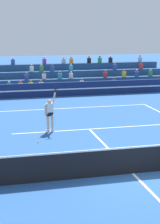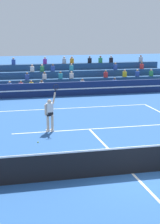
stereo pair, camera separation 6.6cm
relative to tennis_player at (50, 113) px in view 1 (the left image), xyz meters
name	(u,v)px [view 1 (the left image)]	position (x,y,z in m)	size (l,w,h in m)	color
ground_plane	(133,173)	(2.12, -6.49, -0.99)	(120.00, 120.00, 0.00)	#285699
court_lines	(133,173)	(2.12, -6.49, -0.99)	(11.10, 23.90, 0.01)	white
tennis_net	(133,160)	(2.12, -6.49, -0.45)	(12.00, 0.10, 1.10)	#2D6B38
sponsor_banner_wall	(57,89)	(2.12, 10.08, -0.44)	(18.00, 0.26, 1.10)	navy
bleacher_stand	(50,80)	(2.11, 13.24, -0.15)	(20.36, 3.80, 2.83)	navy
tennis_player	(50,113)	(0.00, 0.00, 0.00)	(0.82, 0.36, 2.50)	beige
tennis_ball	(38,142)	(-0.87, -1.86, -0.96)	(0.07, 0.07, 0.07)	#C6DB33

